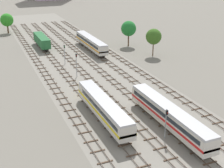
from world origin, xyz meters
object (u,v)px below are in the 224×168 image
(freight_boxcar_left_midfar, at_px, (42,40))
(signal_post_near, at_px, (76,62))
(signal_post_nearest, at_px, (64,52))
(passenger_coach_centre_right_mid, at_px, (91,42))
(passenger_coach_centre_nearest, at_px, (169,115))
(signal_post_mid, at_px, (166,120))
(diesel_railcar_left_near, at_px, (104,107))

(freight_boxcar_left_midfar, xyz_separation_m, signal_post_near, (2.26, -30.76, 1.29))
(signal_post_nearest, bearing_deg, passenger_coach_centre_right_mid, 42.73)
(passenger_coach_centre_nearest, xyz_separation_m, passenger_coach_centre_right_mid, (4.53, 52.02, 0.00))
(signal_post_nearest, distance_m, signal_post_mid, 44.40)
(passenger_coach_centre_right_mid, distance_m, signal_post_mid, 55.06)
(passenger_coach_centre_nearest, bearing_deg, signal_post_near, 102.55)
(freight_boxcar_left_midfar, relative_size, signal_post_nearest, 2.57)
(freight_boxcar_left_midfar, bearing_deg, diesel_railcar_left_near, -90.01)
(passenger_coach_centre_nearest, bearing_deg, signal_post_nearest, 99.29)
(diesel_railcar_left_near, height_order, signal_post_nearest, signal_post_nearest)
(freight_boxcar_left_midfar, relative_size, signal_post_mid, 2.68)
(passenger_coach_centre_nearest, height_order, freight_boxcar_left_midfar, passenger_coach_centre_nearest)
(passenger_coach_centre_right_mid, distance_m, signal_post_near, 24.31)
(freight_boxcar_left_midfar, xyz_separation_m, signal_post_mid, (6.79, -63.91, 0.87))
(passenger_coach_centre_nearest, xyz_separation_m, signal_post_mid, (-2.27, -2.61, 0.71))
(passenger_coach_centre_right_mid, distance_m, freight_boxcar_left_midfar, 16.45)
(passenger_coach_centre_right_mid, bearing_deg, diesel_railcar_left_near, -106.80)
(freight_boxcar_left_midfar, bearing_deg, signal_post_mid, -83.94)
(passenger_coach_centre_nearest, bearing_deg, freight_boxcar_left_midfar, 98.40)
(passenger_coach_centre_nearest, xyz_separation_m, diesel_railcar_left_near, (-9.06, 7.00, -0.02))
(passenger_coach_centre_right_mid, bearing_deg, passenger_coach_centre_nearest, -94.98)
(passenger_coach_centre_right_mid, relative_size, signal_post_near, 3.70)
(signal_post_nearest, relative_size, signal_post_mid, 1.04)
(passenger_coach_centre_nearest, distance_m, freight_boxcar_left_midfar, 61.96)
(signal_post_nearest, bearing_deg, diesel_railcar_left_near, -93.75)
(passenger_coach_centre_right_mid, height_order, freight_boxcar_left_midfar, passenger_coach_centre_right_mid)
(diesel_railcar_left_near, xyz_separation_m, freight_boxcar_left_midfar, (0.01, 54.29, -0.15))
(signal_post_nearest, distance_m, signal_post_near, 11.03)
(diesel_railcar_left_near, bearing_deg, signal_post_mid, -54.76)
(diesel_railcar_left_near, height_order, freight_boxcar_left_midfar, diesel_railcar_left_near)
(freight_boxcar_left_midfar, bearing_deg, passenger_coach_centre_right_mid, -34.33)
(signal_post_nearest, bearing_deg, freight_boxcar_left_midfar, 96.53)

